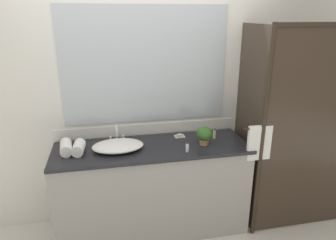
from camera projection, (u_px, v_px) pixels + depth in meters
name	position (u px, v px, depth m)	size (l,w,h in m)	color
ground_plane	(154.00, 228.00, 3.13)	(8.00, 8.00, 0.00)	silver
wall_back_with_mirror	(146.00, 94.00, 3.02)	(4.40, 0.06, 2.60)	silver
vanity_cabinet	(153.00, 189.00, 3.00)	(1.80, 0.58, 0.90)	#9E9993
shower_enclosure	(290.00, 131.00, 2.87)	(1.20, 0.59, 2.00)	#2D2319
sink_basin	(118.00, 146.00, 2.76)	(0.46, 0.32, 0.07)	white
faucet	(117.00, 136.00, 2.93)	(0.17, 0.15, 0.17)	silver
potted_plant	(204.00, 135.00, 2.86)	(0.14, 0.14, 0.17)	#B77A51
soap_dish	(180.00, 136.00, 3.06)	(0.10, 0.07, 0.04)	silver
amenity_bottle_lotion	(214.00, 134.00, 3.02)	(0.03, 0.03, 0.10)	silver
amenity_bottle_conditioner	(187.00, 147.00, 2.72)	(0.03, 0.03, 0.09)	white
rolled_towel_near_edge	(66.00, 147.00, 2.70)	(0.10, 0.10, 0.22)	white
rolled_towel_middle	(79.00, 148.00, 2.69)	(0.10, 0.10, 0.20)	white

